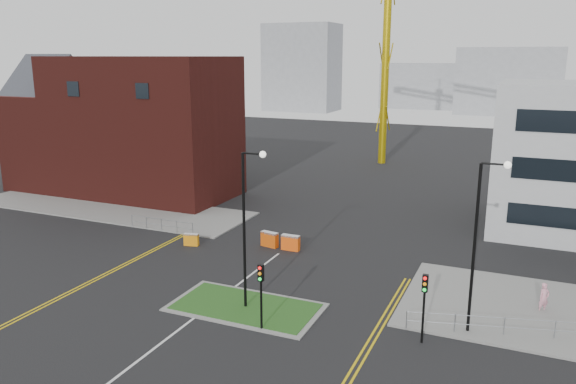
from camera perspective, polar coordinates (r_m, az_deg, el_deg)
name	(u,v)px	position (r m, az deg, el deg)	size (l,w,h in m)	color
ground	(126,370)	(28.06, -16.12, -16.98)	(200.00, 200.00, 0.00)	black
pavement_left	(108,208)	(55.80, -17.78, -1.51)	(28.00, 8.00, 0.12)	slate
island_kerb	(246,307)	(32.89, -4.33, -11.59)	(8.60, 4.60, 0.08)	slate
grass_island	(246,307)	(32.88, -4.33, -11.56)	(8.00, 4.00, 0.12)	#23541C
brick_building	(120,127)	(60.92, -16.67, 6.32)	(24.20, 10.07, 14.24)	#4B1712
streetlamp_island	(247,218)	(30.89, -4.15, -2.61)	(1.46, 0.36, 9.18)	black
streetlamp_right_near	(480,234)	(29.58, 18.93, -4.08)	(1.46, 0.36, 9.18)	black
traffic_light_island	(261,284)	(29.38, -2.77, -9.36)	(0.28, 0.33, 3.65)	black
traffic_light_right	(424,295)	(28.91, 13.69, -10.16)	(0.28, 0.33, 3.65)	black
railing_left	(161,223)	(47.13, -12.73, -3.07)	(6.05, 0.05, 1.10)	gray
centre_line	(153,350)	(29.40, -13.58, -15.29)	(0.15, 30.00, 0.01)	silver
yellow_left_a	(116,268)	(40.27, -17.07, -7.37)	(0.12, 24.00, 0.01)	gold
yellow_left_b	(120,268)	(40.09, -16.74, -7.45)	(0.12, 24.00, 0.01)	gold
yellow_right_a	(362,351)	(28.77, 7.57, -15.69)	(0.12, 20.00, 0.01)	gold
yellow_right_b	(368,352)	(28.70, 8.17, -15.79)	(0.12, 20.00, 0.01)	gold
skyline_a	(302,68)	(149.19, 1.44, 12.51)	(18.00, 12.00, 22.00)	gray
skyline_b	(509,81)	(148.48, 21.49, 10.42)	(24.00, 12.00, 16.00)	gray
skyline_d	(439,86)	(160.25, 15.07, 10.35)	(30.00, 12.00, 12.00)	gray
pedestrian	(544,298)	(35.01, 24.56, -9.76)	(0.64, 0.42, 1.74)	pink
barrier_left	(191,239)	(43.35, -9.80, -4.74)	(1.16, 0.60, 0.93)	orange
barrier_mid	(270,239)	(42.47, -1.88, -4.77)	(1.43, 0.71, 1.15)	#DA4F0C
barrier_right	(291,242)	(41.71, 0.27, -5.10)	(1.37, 0.46, 1.15)	#FF550E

